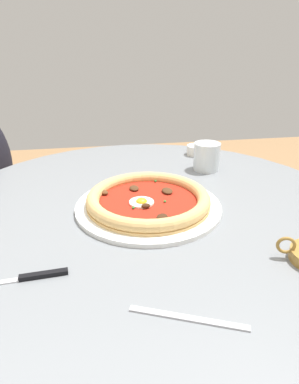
% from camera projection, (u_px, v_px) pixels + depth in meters
% --- Properties ---
extents(dining_table, '(1.01, 1.01, 0.74)m').
position_uv_depth(dining_table, '(148.00, 265.00, 0.84)').
color(dining_table, gray).
rests_on(dining_table, ground).
extents(pizza_on_plate, '(0.33, 0.33, 0.04)m').
position_uv_depth(pizza_on_plate, '(148.00, 201.00, 0.76)').
color(pizza_on_plate, white).
rests_on(pizza_on_plate, dining_table).
extents(water_glass, '(0.08, 0.08, 0.08)m').
position_uv_depth(water_glass, '(207.00, 158.00, 0.98)').
color(water_glass, silver).
rests_on(water_glass, dining_table).
extents(steak_knife, '(0.03, 0.19, 0.01)m').
position_uv_depth(steak_knife, '(25.00, 278.00, 0.54)').
color(steak_knife, silver).
rests_on(steak_knife, dining_table).
extents(ramekin_capers, '(0.06, 0.06, 0.03)m').
position_uv_depth(ramekin_capers, '(196.00, 150.00, 1.12)').
color(ramekin_capers, white).
rests_on(ramekin_capers, dining_table).
extents(fork_utensil, '(0.07, 0.16, 0.00)m').
position_uv_depth(fork_utensil, '(186.00, 318.00, 0.46)').
color(fork_utensil, '#BCBCC1').
rests_on(fork_utensil, dining_table).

